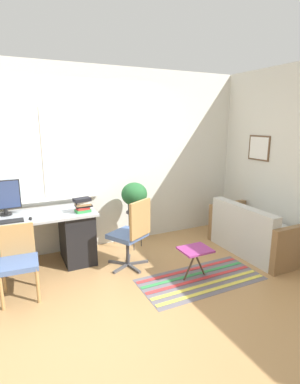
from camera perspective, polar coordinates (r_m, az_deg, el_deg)
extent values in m
plane|color=tan|center=(4.20, -11.17, -14.11)|extent=(14.00, 14.00, 0.00)
cube|color=silver|center=(4.51, -14.43, 5.71)|extent=(9.00, 0.06, 2.70)
cube|color=silver|center=(4.37, -24.74, 6.22)|extent=(0.72, 0.02, 1.30)
cube|color=white|center=(4.36, -24.74, 6.20)|extent=(0.65, 0.01, 1.23)
cube|color=silver|center=(4.45, -15.23, 7.07)|extent=(0.72, 0.02, 1.30)
cube|color=white|center=(4.44, -15.20, 7.05)|extent=(0.65, 0.01, 1.23)
cube|color=silver|center=(4.51, -19.32, -1.37)|extent=(1.50, 0.11, 0.04)
cube|color=silver|center=(5.21, 19.72, 6.32)|extent=(0.06, 9.00, 2.70)
cube|color=brown|center=(5.12, 20.07, 7.88)|extent=(0.02, 0.43, 0.39)
cube|color=white|center=(5.11, 20.00, 7.88)|extent=(0.01, 0.38, 0.34)
cube|color=#9EA3A8|center=(4.14, -23.74, -4.55)|extent=(1.91, 0.68, 0.03)
cube|color=black|center=(4.34, -13.72, -8.18)|extent=(0.40, 0.60, 0.71)
cylinder|color=black|center=(4.28, -25.73, -3.85)|extent=(0.15, 0.15, 0.02)
cylinder|color=black|center=(4.27, -25.79, -3.28)|extent=(0.05, 0.05, 0.07)
cube|color=black|center=(4.23, -26.08, -0.49)|extent=(0.39, 0.02, 0.38)
cube|color=navy|center=(4.21, -26.08, -0.53)|extent=(0.37, 0.01, 0.35)
cube|color=black|center=(3.97, -25.57, -5.13)|extent=(0.37, 0.14, 0.02)
ellipsoid|color=black|center=(3.96, -21.81, -4.68)|extent=(0.04, 0.07, 0.03)
cube|color=green|center=(4.08, -12.67, -3.48)|extent=(0.20, 0.15, 0.04)
cube|color=red|center=(4.06, -12.67, -3.02)|extent=(0.17, 0.13, 0.03)
cube|color=black|center=(4.07, -12.55, -2.55)|extent=(0.21, 0.16, 0.02)
cube|color=olive|center=(4.04, -12.66, -2.33)|extent=(0.20, 0.15, 0.02)
cube|color=white|center=(4.05, -12.63, -1.90)|extent=(0.16, 0.11, 0.03)
cube|color=black|center=(4.03, -12.83, -1.44)|extent=(0.23, 0.16, 0.04)
cylinder|color=#B2844C|center=(3.59, -26.44, -16.75)|extent=(0.04, 0.04, 0.40)
cylinder|color=#B2844C|center=(3.57, -20.58, -16.34)|extent=(0.04, 0.04, 0.40)
cylinder|color=#B2844C|center=(3.90, -26.08, -14.23)|extent=(0.04, 0.04, 0.40)
cylinder|color=#B2844C|center=(3.88, -20.76, -13.84)|extent=(0.04, 0.04, 0.40)
cube|color=#4C6699|center=(3.64, -23.77, -12.44)|extent=(0.43, 0.41, 0.06)
cube|color=#B2844C|center=(3.75, -24.00, -8.23)|extent=(0.37, 0.06, 0.36)
cube|color=#47474C|center=(4.11, -5.55, -14.27)|extent=(0.27, 0.17, 0.03)
cube|color=#47474C|center=(4.10, -3.11, -14.31)|extent=(0.09, 0.29, 0.03)
cube|color=#47474C|center=(4.24, -2.29, -13.30)|extent=(0.29, 0.07, 0.03)
cube|color=#47474C|center=(4.34, -4.11, -12.69)|extent=(0.16, 0.28, 0.03)
cube|color=#47474C|center=(4.26, -6.09, -13.25)|extent=(0.24, 0.22, 0.03)
cylinder|color=#333338|center=(4.12, -4.28, -11.01)|extent=(0.04, 0.04, 0.38)
cube|color=#4C6699|center=(4.03, -4.33, -8.17)|extent=(0.57, 0.56, 0.06)
cube|color=#B2844C|center=(3.81, -1.86, -5.14)|extent=(0.36, 0.22, 0.48)
cube|color=beige|center=(4.80, 19.42, -8.18)|extent=(0.70, 1.20, 0.44)
cube|color=beige|center=(4.50, 17.32, -4.46)|extent=(0.16, 1.20, 0.30)
cube|color=olive|center=(4.38, 25.53, -9.67)|extent=(0.70, 0.09, 0.60)
cube|color=olive|center=(5.21, 14.49, -5.14)|extent=(0.70, 0.09, 0.60)
cylinder|color=#333338|center=(4.55, -2.97, -3.84)|extent=(0.26, 0.26, 0.02)
cylinder|color=#333338|center=(4.68, -1.69, -7.09)|extent=(0.01, 0.01, 0.56)
cylinder|color=#333338|center=(4.71, -3.99, -7.01)|extent=(0.01, 0.01, 0.56)
cylinder|color=#333338|center=(4.54, -3.10, -7.76)|extent=(0.01, 0.01, 0.56)
cylinder|color=#514C47|center=(4.53, -2.98, -3.07)|extent=(0.20, 0.20, 0.11)
ellipsoid|color=#235B2D|center=(4.47, -3.01, -0.40)|extent=(0.39, 0.39, 0.35)
cube|color=slate|center=(3.92, 9.61, -16.08)|extent=(1.54, 0.71, 0.01)
cube|color=#DBCC4C|center=(3.74, 12.00, -17.67)|extent=(1.51, 0.06, 0.00)
cube|color=#DBCC4C|center=(3.83, 10.77, -16.83)|extent=(1.51, 0.06, 0.00)
cube|color=#C63838|center=(3.92, 9.61, -16.02)|extent=(1.51, 0.06, 0.00)
cube|color=#388E4C|center=(4.01, 8.51, -15.25)|extent=(1.51, 0.06, 0.00)
cube|color=#C63838|center=(4.10, 7.46, -14.50)|extent=(1.51, 0.06, 0.00)
cube|color=#93337A|center=(3.79, 8.64, -10.80)|extent=(0.37, 0.32, 0.02)
cylinder|color=#4C3D2D|center=(3.84, 7.70, -13.65)|extent=(0.20, 0.02, 0.38)
cylinder|color=#4C3D2D|center=(3.90, 9.35, -13.21)|extent=(0.20, 0.02, 0.38)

